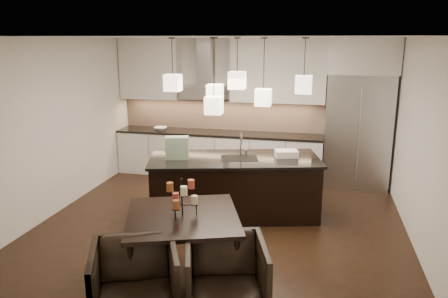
% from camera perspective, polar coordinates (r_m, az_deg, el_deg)
% --- Properties ---
extents(floor, '(5.50, 5.50, 0.02)m').
position_cam_1_polar(floor, '(6.83, -0.37, -9.88)').
color(floor, black).
rests_on(floor, ground).
extents(ceiling, '(5.50, 5.50, 0.02)m').
position_cam_1_polar(ceiling, '(6.23, -0.42, 14.50)').
color(ceiling, white).
rests_on(ceiling, wall_back).
extents(wall_back, '(5.50, 0.02, 2.80)m').
position_cam_1_polar(wall_back, '(9.05, 3.56, 5.43)').
color(wall_back, silver).
rests_on(wall_back, ground).
extents(wall_front, '(5.50, 0.02, 2.80)m').
position_cam_1_polar(wall_front, '(3.85, -9.74, -6.96)').
color(wall_front, silver).
rests_on(wall_front, ground).
extents(wall_left, '(0.02, 5.50, 2.80)m').
position_cam_1_polar(wall_left, '(7.49, -21.45, 2.62)').
color(wall_left, silver).
rests_on(wall_left, ground).
extents(wall_right, '(0.02, 5.50, 2.80)m').
position_cam_1_polar(wall_right, '(6.37, 24.56, 0.41)').
color(wall_right, silver).
rests_on(wall_right, ground).
extents(refrigerator, '(1.20, 0.72, 2.15)m').
position_cam_1_polar(refrigerator, '(8.65, 16.99, 2.23)').
color(refrigerator, '#B7B7BA').
rests_on(refrigerator, floor).
extents(fridge_panel, '(1.26, 0.72, 0.65)m').
position_cam_1_polar(fridge_panel, '(8.49, 17.68, 11.51)').
color(fridge_panel, silver).
rests_on(fridge_panel, refrigerator).
extents(lower_cabinets, '(4.21, 0.62, 0.88)m').
position_cam_1_polar(lower_cabinets, '(9.05, -0.77, -0.76)').
color(lower_cabinets, silver).
rests_on(lower_cabinets, floor).
extents(countertop, '(4.21, 0.66, 0.04)m').
position_cam_1_polar(countertop, '(8.94, -0.78, 2.09)').
color(countertop, black).
rests_on(countertop, lower_cabinets).
extents(backsplash, '(4.21, 0.02, 0.63)m').
position_cam_1_polar(backsplash, '(9.17, -0.35, 4.52)').
color(backsplash, tan).
rests_on(backsplash, countertop).
extents(upper_cab_left, '(1.25, 0.35, 1.25)m').
position_cam_1_polar(upper_cab_left, '(9.35, -9.60, 10.32)').
color(upper_cab_left, silver).
rests_on(upper_cab_left, wall_back).
extents(upper_cab_right, '(1.85, 0.35, 1.25)m').
position_cam_1_polar(upper_cab_right, '(8.71, 7.09, 10.14)').
color(upper_cab_right, silver).
rests_on(upper_cab_right, wall_back).
extents(hood_canopy, '(0.90, 0.52, 0.24)m').
position_cam_1_polar(hood_canopy, '(8.93, -2.62, 7.39)').
color(hood_canopy, '#B7B7BA').
rests_on(hood_canopy, wall_back).
extents(hood_chimney, '(0.30, 0.28, 0.96)m').
position_cam_1_polar(hood_chimney, '(8.98, -2.47, 11.28)').
color(hood_chimney, '#B7B7BA').
rests_on(hood_chimney, hood_canopy).
extents(fruit_bowl, '(0.26, 0.26, 0.06)m').
position_cam_1_polar(fruit_bowl, '(9.24, -8.29, 2.67)').
color(fruit_bowl, silver).
rests_on(fruit_bowl, countertop).
extents(island_body, '(2.76, 1.65, 0.91)m').
position_cam_1_polar(island_body, '(7.04, 1.37, -5.07)').
color(island_body, black).
rests_on(island_body, floor).
extents(island_top, '(2.86, 1.76, 0.04)m').
position_cam_1_polar(island_top, '(6.90, 1.40, -1.33)').
color(island_top, black).
rests_on(island_top, island_body).
extents(faucet, '(0.16, 0.27, 0.39)m').
position_cam_1_polar(faucet, '(6.95, 2.21, 0.63)').
color(faucet, silver).
rests_on(faucet, island_top).
extents(tote_bag, '(0.39, 0.27, 0.35)m').
position_cam_1_polar(tote_bag, '(6.84, -6.16, 0.16)').
color(tote_bag, '#164E27').
rests_on(tote_bag, island_top).
extents(food_container, '(0.40, 0.33, 0.10)m').
position_cam_1_polar(food_container, '(7.02, 8.15, -0.58)').
color(food_container, silver).
rests_on(food_container, island_top).
extents(dining_table, '(1.65, 1.65, 0.77)m').
position_cam_1_polar(dining_table, '(5.35, -5.36, -12.42)').
color(dining_table, black).
rests_on(dining_table, floor).
extents(candelabra, '(0.47, 0.47, 0.45)m').
position_cam_1_polar(candelabra, '(5.10, -5.52, -6.25)').
color(candelabra, black).
rests_on(candelabra, dining_table).
extents(candle_a, '(0.10, 0.10, 0.10)m').
position_cam_1_polar(candle_a, '(5.12, -3.88, -6.65)').
color(candle_a, beige).
rests_on(candle_a, candelabra).
extents(candle_b, '(0.10, 0.10, 0.10)m').
position_cam_1_polar(candle_b, '(5.23, -6.34, -6.25)').
color(candle_b, '#BD4030').
rests_on(candle_b, candelabra).
extents(candle_c, '(0.10, 0.10, 0.10)m').
position_cam_1_polar(candle_c, '(5.00, -6.30, -7.24)').
color(candle_c, brown).
rests_on(candle_c, candelabra).
extents(candle_d, '(0.10, 0.10, 0.10)m').
position_cam_1_polar(candle_d, '(5.15, -4.32, -4.59)').
color(candle_d, '#BD4030').
rests_on(candle_d, candelabra).
extents(candle_e, '(0.10, 0.10, 0.10)m').
position_cam_1_polar(candle_e, '(5.08, -7.07, -4.93)').
color(candle_e, brown).
rests_on(candle_e, candelabra).
extents(candle_f, '(0.10, 0.10, 0.10)m').
position_cam_1_polar(candle_f, '(4.94, -5.27, -5.47)').
color(candle_f, beige).
rests_on(candle_f, candelabra).
extents(armchair_left, '(1.13, 1.14, 0.79)m').
position_cam_1_polar(armchair_left, '(4.68, -11.53, -16.68)').
color(armchair_left, black).
rests_on(armchair_left, floor).
extents(armchair_right, '(1.04, 1.06, 0.78)m').
position_cam_1_polar(armchair_right, '(4.70, 0.23, -16.39)').
color(armchair_right, black).
rests_on(armchair_right, floor).
extents(pendant_a, '(0.24, 0.24, 0.26)m').
position_cam_1_polar(pendant_a, '(6.97, -6.69, 8.59)').
color(pendant_a, beige).
rests_on(pendant_a, ceiling).
extents(pendant_b, '(0.24, 0.24, 0.26)m').
position_cam_1_polar(pendant_b, '(7.18, -1.19, 7.40)').
color(pendant_b, beige).
rests_on(pendant_b, ceiling).
extents(pendant_c, '(0.24, 0.24, 0.26)m').
position_cam_1_polar(pendant_c, '(6.67, 1.72, 8.96)').
color(pendant_c, beige).
rests_on(pendant_c, ceiling).
extents(pendant_d, '(0.24, 0.24, 0.26)m').
position_cam_1_polar(pendant_d, '(6.85, 5.14, 6.72)').
color(pendant_d, beige).
rests_on(pendant_d, ceiling).
extents(pendant_e, '(0.24, 0.24, 0.26)m').
position_cam_1_polar(pendant_e, '(6.56, 10.36, 8.27)').
color(pendant_e, beige).
rests_on(pendant_e, ceiling).
extents(pendant_f, '(0.24, 0.24, 0.26)m').
position_cam_1_polar(pendant_f, '(6.47, -1.33, 5.73)').
color(pendant_f, beige).
rests_on(pendant_f, ceiling).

